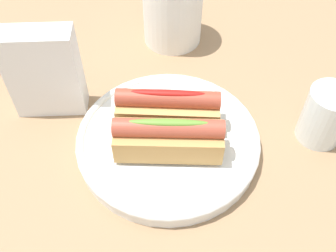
{
  "coord_description": "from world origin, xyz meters",
  "views": [
    {
      "loc": [
        -0.01,
        -0.35,
        0.47
      ],
      "look_at": [
        -0.0,
        0.01,
        0.05
      ],
      "focal_mm": 41.43,
      "sensor_mm": 36.0,
      "label": 1
    }
  ],
  "objects_px": {
    "hotdog_front": "(167,138)",
    "hotdog_back": "(169,108)",
    "water_glass": "(325,117)",
    "paper_towel_roll": "(173,10)",
    "napkin_box": "(44,73)",
    "serving_bowl": "(168,140)"
  },
  "relations": [
    {
      "from": "hotdog_front",
      "to": "hotdog_back",
      "type": "relative_size",
      "value": 0.99
    },
    {
      "from": "water_glass",
      "to": "paper_towel_roll",
      "type": "xyz_separation_m",
      "value": [
        -0.22,
        0.25,
        0.02
      ]
    },
    {
      "from": "hotdog_back",
      "to": "napkin_box",
      "type": "height_order",
      "value": "napkin_box"
    },
    {
      "from": "hotdog_front",
      "to": "paper_towel_roll",
      "type": "xyz_separation_m",
      "value": [
        0.01,
        0.3,
        0.01
      ]
    },
    {
      "from": "hotdog_back",
      "to": "water_glass",
      "type": "distance_m",
      "value": 0.23
    },
    {
      "from": "serving_bowl",
      "to": "hotdog_back",
      "type": "distance_m",
      "value": 0.05
    },
    {
      "from": "hotdog_front",
      "to": "serving_bowl",
      "type": "bearing_deg",
      "value": 87.1
    },
    {
      "from": "paper_towel_roll",
      "to": "hotdog_back",
      "type": "bearing_deg",
      "value": -92.71
    },
    {
      "from": "hotdog_front",
      "to": "paper_towel_roll",
      "type": "relative_size",
      "value": 1.13
    },
    {
      "from": "napkin_box",
      "to": "water_glass",
      "type": "bearing_deg",
      "value": -10.94
    },
    {
      "from": "water_glass",
      "to": "hotdog_front",
      "type": "bearing_deg",
      "value": -168.78
    },
    {
      "from": "hotdog_front",
      "to": "paper_towel_roll",
      "type": "height_order",
      "value": "paper_towel_roll"
    },
    {
      "from": "paper_towel_roll",
      "to": "hotdog_front",
      "type": "bearing_deg",
      "value": -92.74
    },
    {
      "from": "serving_bowl",
      "to": "napkin_box",
      "type": "distance_m",
      "value": 0.22
    },
    {
      "from": "hotdog_back",
      "to": "paper_towel_roll",
      "type": "bearing_deg",
      "value": 87.29
    },
    {
      "from": "hotdog_back",
      "to": "water_glass",
      "type": "height_order",
      "value": "hotdog_back"
    },
    {
      "from": "hotdog_back",
      "to": "paper_towel_roll",
      "type": "xyz_separation_m",
      "value": [
        0.01,
        0.24,
        0.01
      ]
    },
    {
      "from": "hotdog_front",
      "to": "napkin_box",
      "type": "bearing_deg",
      "value": 148.43
    },
    {
      "from": "hotdog_back",
      "to": "hotdog_front",
      "type": "bearing_deg",
      "value": -92.9
    },
    {
      "from": "hotdog_back",
      "to": "napkin_box",
      "type": "xyz_separation_m",
      "value": [
        -0.19,
        0.06,
        0.02
      ]
    },
    {
      "from": "hotdog_front",
      "to": "water_glass",
      "type": "xyz_separation_m",
      "value": [
        0.24,
        0.05,
        -0.01
      ]
    },
    {
      "from": "paper_towel_roll",
      "to": "napkin_box",
      "type": "height_order",
      "value": "napkin_box"
    }
  ]
}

